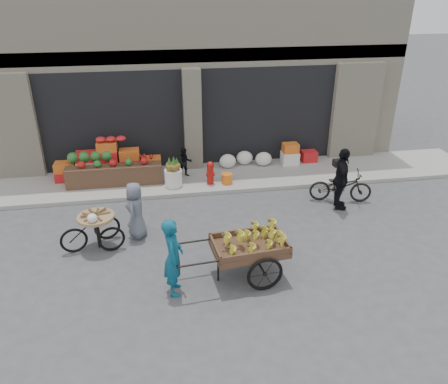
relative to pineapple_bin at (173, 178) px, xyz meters
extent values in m
plane|color=#424244|center=(0.75, -3.60, -0.37)|extent=(80.00, 80.00, 0.00)
cube|color=gray|center=(0.75, 0.50, -0.31)|extent=(18.00, 2.20, 0.12)
cube|color=beige|center=(0.75, 4.60, 3.13)|extent=(14.00, 6.00, 7.00)
cube|color=gray|center=(0.75, 1.75, 3.23)|extent=(14.00, 0.30, 0.40)
cube|color=black|center=(-1.73, 2.40, 1.30)|extent=(4.40, 1.60, 3.10)
cube|color=black|center=(3.23, 2.40, 1.30)|extent=(4.40, 1.60, 3.10)
cube|color=beige|center=(0.75, 1.55, 1.30)|extent=(0.55, 0.80, 3.22)
cube|color=brown|center=(-1.73, 0.35, 0.05)|extent=(2.80, 0.45, 0.60)
sphere|color=#1E5923|center=(-2.42, 0.85, 0.49)|extent=(0.34, 0.34, 0.34)
cylinder|color=silver|center=(0.00, 0.00, 0.00)|extent=(0.52, 0.52, 0.50)
cylinder|color=#A5140F|center=(1.10, -0.05, 0.03)|extent=(0.20, 0.20, 0.56)
sphere|color=#A5140F|center=(1.10, -0.05, 0.35)|extent=(0.22, 0.22, 0.22)
cylinder|color=orange|center=(1.60, -0.10, -0.10)|extent=(0.32, 0.32, 0.30)
ellipsoid|color=silver|center=(2.42, 1.10, -0.03)|extent=(1.70, 0.60, 0.44)
imported|color=black|center=(0.40, 0.60, 0.21)|extent=(0.51, 0.43, 0.93)
cube|color=brown|center=(1.30, -4.52, 0.32)|extent=(1.59, 1.12, 0.13)
torus|color=black|center=(1.52, -5.04, 0.01)|extent=(0.76, 0.14, 0.76)
torus|color=black|center=(1.42, -3.97, 0.01)|extent=(0.76, 0.14, 0.76)
cylinder|color=black|center=(0.65, -4.58, -0.06)|extent=(0.05, 0.05, 0.62)
imported|color=#0D4E68|center=(-0.26, -4.78, 0.45)|extent=(0.44, 0.63, 1.65)
cylinder|color=#9E7F51|center=(-1.91, -2.87, 0.43)|extent=(1.02, 1.02, 0.07)
cube|color=black|center=(-1.91, -2.87, 0.03)|extent=(0.10, 0.10, 0.80)
torus|color=black|center=(-1.60, -3.08, -0.06)|extent=(0.62, 0.21, 0.62)
torus|color=black|center=(-1.74, -2.54, -0.06)|extent=(0.62, 0.21, 0.62)
torus|color=black|center=(-2.45, -3.00, -0.06)|extent=(0.62, 0.21, 0.62)
imported|color=slate|center=(-1.03, -2.53, 0.34)|extent=(0.62, 0.79, 1.42)
imported|color=black|center=(4.59, -1.53, 0.08)|extent=(1.81, 1.00, 0.90)
imported|color=black|center=(4.39, -1.93, 0.49)|extent=(0.65, 1.08, 1.72)
camera|label=1|loc=(-0.44, -11.90, 5.31)|focal=35.00mm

